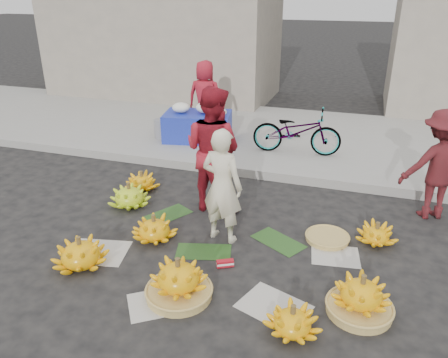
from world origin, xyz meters
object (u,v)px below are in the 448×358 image
(banana_bunch_0, at_px, (154,229))
(flower_table, at_px, (198,124))
(banana_bunch_4, at_px, (361,297))
(vendor_cream, at_px, (222,186))
(bicycle, at_px, (297,131))

(banana_bunch_0, relative_size, flower_table, 0.44)
(banana_bunch_0, distance_m, flower_table, 3.57)
(banana_bunch_4, relative_size, flower_table, 0.45)
(banana_bunch_0, height_order, vendor_cream, vendor_cream)
(flower_table, distance_m, bicycle, 1.97)
(vendor_cream, relative_size, flower_table, 1.03)
(banana_bunch_4, height_order, flower_table, flower_table)
(banana_bunch_0, height_order, banana_bunch_4, banana_bunch_4)
(banana_bunch_0, height_order, bicycle, bicycle)
(banana_bunch_4, distance_m, vendor_cream, 1.98)
(vendor_cream, bearing_deg, banana_bunch_0, 30.53)
(banana_bunch_4, xyz_separation_m, vendor_cream, (-1.69, 0.89, 0.53))
(vendor_cream, bearing_deg, banana_bunch_4, 162.88)
(banana_bunch_0, distance_m, banana_bunch_4, 2.56)
(banana_bunch_0, xyz_separation_m, flower_table, (-0.76, 3.48, 0.28))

